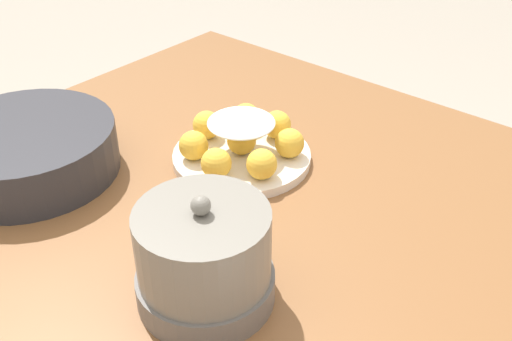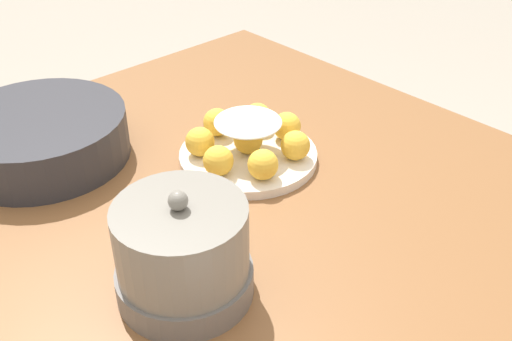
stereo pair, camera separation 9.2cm
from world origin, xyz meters
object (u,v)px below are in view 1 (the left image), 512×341
serving_bowl (27,149)px  warming_pot (204,258)px  dining_table (272,275)px  cake_plate (242,145)px

serving_bowl → warming_pot: warming_pot is taller
serving_bowl → warming_pot: size_ratio=1.68×
dining_table → serving_bowl: bearing=19.6°
dining_table → cake_plate: 0.22m
cake_plate → warming_pot: (-0.18, 0.27, 0.03)m
dining_table → serving_bowl: serving_bowl is taller
cake_plate → warming_pot: size_ratio=1.35×
dining_table → warming_pot: size_ratio=7.14×
cake_plate → warming_pot: warming_pot is taller
warming_pot → dining_table: bearing=-82.4°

